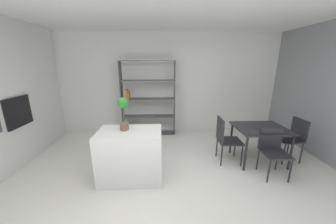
{
  "coord_description": "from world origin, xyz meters",
  "views": [
    {
      "loc": [
        -0.01,
        -2.5,
        2.01
      ],
      "look_at": [
        0.12,
        0.54,
        1.16
      ],
      "focal_mm": 19.04,
      "sensor_mm": 36.0,
      "label": 1
    }
  ],
  "objects_px": {
    "potted_plant_on_island": "(123,111)",
    "dining_chair_island_side": "(225,136)",
    "open_bookshelf": "(146,101)",
    "kitchen_island": "(131,155)",
    "dining_chair_near": "(273,148)",
    "dining_chair_window_side": "(293,136)",
    "built_in_oven": "(18,112)",
    "dining_table": "(260,131)"
  },
  "relations": [
    {
      "from": "potted_plant_on_island",
      "to": "dining_chair_island_side",
      "type": "distance_m",
      "value": 2.08
    },
    {
      "from": "open_bookshelf",
      "to": "kitchen_island",
      "type": "bearing_deg",
      "value": -93.43
    },
    {
      "from": "dining_chair_near",
      "to": "dining_chair_window_side",
      "type": "bearing_deg",
      "value": 35.3
    },
    {
      "from": "built_in_oven",
      "to": "dining_chair_island_side",
      "type": "relative_size",
      "value": 0.66
    },
    {
      "from": "kitchen_island",
      "to": "dining_chair_window_side",
      "type": "distance_m",
      "value": 3.31
    },
    {
      "from": "dining_chair_near",
      "to": "potted_plant_on_island",
      "type": "bearing_deg",
      "value": -177.62
    },
    {
      "from": "kitchen_island",
      "to": "potted_plant_on_island",
      "type": "distance_m",
      "value": 0.79
    },
    {
      "from": "potted_plant_on_island",
      "to": "open_bookshelf",
      "type": "xyz_separation_m",
      "value": [
        0.21,
        2.01,
        -0.25
      ]
    },
    {
      "from": "dining_chair_near",
      "to": "dining_chair_window_side",
      "type": "xyz_separation_m",
      "value": [
        0.71,
        0.45,
        0.03
      ]
    },
    {
      "from": "kitchen_island",
      "to": "dining_chair_window_side",
      "type": "xyz_separation_m",
      "value": [
        3.27,
        0.48,
        0.1
      ]
    },
    {
      "from": "dining_table",
      "to": "dining_chair_near",
      "type": "bearing_deg",
      "value": -89.37
    },
    {
      "from": "built_in_oven",
      "to": "potted_plant_on_island",
      "type": "height_order",
      "value": "potted_plant_on_island"
    },
    {
      "from": "kitchen_island",
      "to": "open_bookshelf",
      "type": "bearing_deg",
      "value": 86.57
    },
    {
      "from": "dining_chair_window_side",
      "to": "kitchen_island",
      "type": "bearing_deg",
      "value": -83.94
    },
    {
      "from": "kitchen_island",
      "to": "open_bookshelf",
      "type": "distance_m",
      "value": 2.15
    },
    {
      "from": "dining_table",
      "to": "dining_chair_island_side",
      "type": "relative_size",
      "value": 1.06
    },
    {
      "from": "open_bookshelf",
      "to": "dining_table",
      "type": "bearing_deg",
      "value": -33.3
    },
    {
      "from": "kitchen_island",
      "to": "dining_chair_island_side",
      "type": "relative_size",
      "value": 1.14
    },
    {
      "from": "kitchen_island",
      "to": "dining_chair_near",
      "type": "relative_size",
      "value": 1.27
    },
    {
      "from": "dining_table",
      "to": "dining_chair_window_side",
      "type": "distance_m",
      "value": 0.72
    },
    {
      "from": "built_in_oven",
      "to": "open_bookshelf",
      "type": "bearing_deg",
      "value": 32.34
    },
    {
      "from": "kitchen_island",
      "to": "dining_table",
      "type": "distance_m",
      "value": 2.61
    },
    {
      "from": "open_bookshelf",
      "to": "dining_chair_island_side",
      "type": "distance_m",
      "value": 2.38
    },
    {
      "from": "dining_chair_near",
      "to": "dining_chair_window_side",
      "type": "distance_m",
      "value": 0.84
    },
    {
      "from": "dining_chair_island_side",
      "to": "open_bookshelf",
      "type": "bearing_deg",
      "value": 50.13
    },
    {
      "from": "open_bookshelf",
      "to": "dining_chair_near",
      "type": "distance_m",
      "value": 3.22
    },
    {
      "from": "dining_table",
      "to": "built_in_oven",
      "type": "bearing_deg",
      "value": 178.54
    },
    {
      "from": "open_bookshelf",
      "to": "built_in_oven",
      "type": "bearing_deg",
      "value": -147.66
    },
    {
      "from": "kitchen_island",
      "to": "dining_chair_island_side",
      "type": "bearing_deg",
      "value": 14.67
    },
    {
      "from": "built_in_oven",
      "to": "dining_chair_window_side",
      "type": "distance_m",
      "value": 5.51
    },
    {
      "from": "potted_plant_on_island",
      "to": "kitchen_island",
      "type": "bearing_deg",
      "value": -34.49
    },
    {
      "from": "built_in_oven",
      "to": "dining_chair_window_side",
      "type": "xyz_separation_m",
      "value": [
        5.48,
        -0.12,
        -0.55
      ]
    },
    {
      "from": "built_in_oven",
      "to": "potted_plant_on_island",
      "type": "relative_size",
      "value": 1.1
    },
    {
      "from": "built_in_oven",
      "to": "kitchen_island",
      "type": "relative_size",
      "value": 0.57
    },
    {
      "from": "built_in_oven",
      "to": "dining_chair_island_side",
      "type": "xyz_separation_m",
      "value": [
        4.05,
        -0.12,
        -0.54
      ]
    },
    {
      "from": "built_in_oven",
      "to": "dining_chair_near",
      "type": "xyz_separation_m",
      "value": [
        4.77,
        -0.57,
        -0.58
      ]
    },
    {
      "from": "kitchen_island",
      "to": "dining_chair_near",
      "type": "distance_m",
      "value": 2.57
    },
    {
      "from": "dining_chair_window_side",
      "to": "potted_plant_on_island",
      "type": "bearing_deg",
      "value": -85.17
    },
    {
      "from": "kitchen_island",
      "to": "potted_plant_on_island",
      "type": "bearing_deg",
      "value": 145.51
    },
    {
      "from": "potted_plant_on_island",
      "to": "dining_chair_near",
      "type": "xyz_separation_m",
      "value": [
        2.65,
        -0.03,
        -0.72
      ]
    },
    {
      "from": "built_in_oven",
      "to": "dining_chair_near",
      "type": "distance_m",
      "value": 4.84
    },
    {
      "from": "potted_plant_on_island",
      "to": "open_bookshelf",
      "type": "relative_size",
      "value": 0.27
    }
  ]
}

